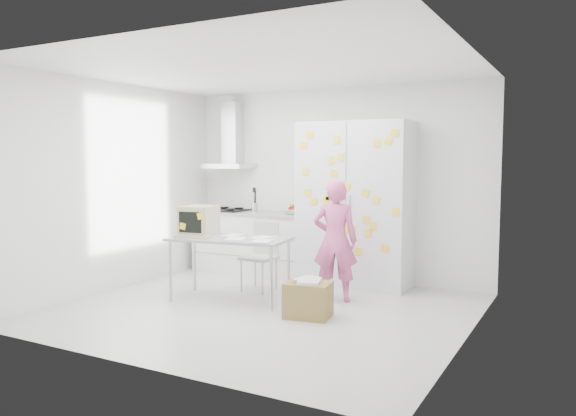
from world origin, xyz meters
The scene contains 10 objects.
floor centered at (0.00, 0.00, -0.01)m, with size 4.50×4.00×0.02m, color silver.
walls centered at (0.00, 0.72, 1.35)m, with size 4.52×4.01×2.70m.
ceiling centered at (0.00, 0.00, 2.70)m, with size 4.50×4.00×0.02m, color white.
counter_run centered at (-1.20, 1.70, 0.47)m, with size 1.84×0.63×1.28m.
range_hood centered at (-1.65, 1.84, 1.96)m, with size 0.70×0.48×1.01m.
tall_cabinet centered at (0.45, 1.67, 1.10)m, with size 1.50×0.68×2.20m.
person centered at (0.56, 0.76, 0.73)m, with size 0.54×0.35×1.47m, color #E05796.
desk centered at (-0.86, 0.18, 0.86)m, with size 1.51×0.92×1.13m.
chair centered at (-0.51, 0.83, 0.50)m, with size 0.41×0.41×0.89m.
cardboard_box centered at (0.60, -0.02, 0.20)m, with size 0.53×0.46×0.42m.
Camera 1 is at (3.24, -5.36, 1.71)m, focal length 35.00 mm.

